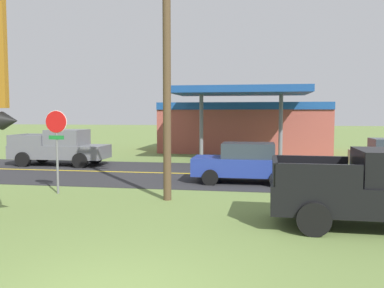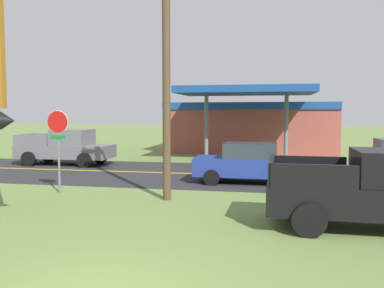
# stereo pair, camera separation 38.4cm
# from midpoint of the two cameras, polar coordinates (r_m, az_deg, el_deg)

# --- Properties ---
(road_asphalt) EXTENTS (140.00, 8.00, 0.02)m
(road_asphalt) POSITION_cam_midpoint_polar(r_m,az_deg,el_deg) (19.03, 3.48, -4.26)
(road_asphalt) COLOR #2B2B2D
(road_asphalt) RESTS_ON ground
(road_centre_line) EXTENTS (126.00, 0.20, 0.01)m
(road_centre_line) POSITION_cam_midpoint_polar(r_m,az_deg,el_deg) (19.03, 3.48, -4.22)
(road_centre_line) COLOR gold
(road_centre_line) RESTS_ON road_asphalt
(stop_sign) EXTENTS (0.80, 0.08, 2.95)m
(stop_sign) POSITION_cam_midpoint_polar(r_m,az_deg,el_deg) (15.15, -17.53, 1.01)
(stop_sign) COLOR slate
(stop_sign) RESTS_ON ground
(utility_pole) EXTENTS (1.76, 0.26, 9.06)m
(utility_pole) POSITION_cam_midpoint_polar(r_m,az_deg,el_deg) (13.43, -2.78, 12.73)
(utility_pole) COLOR brown
(utility_pole) RESTS_ON ground
(gas_station) EXTENTS (12.00, 11.50, 4.40)m
(gas_station) POSITION_cam_midpoint_polar(r_m,az_deg,el_deg) (30.55, 8.51, 2.58)
(gas_station) COLOR #A84C42
(gas_station) RESTS_ON ground
(pickup_black_parked_on_lawn) EXTENTS (5.24, 2.33, 1.96)m
(pickup_black_parked_on_lawn) POSITION_cam_midpoint_polar(r_m,az_deg,el_deg) (11.07, 25.49, -5.92)
(pickup_black_parked_on_lawn) COLOR black
(pickup_black_parked_on_lawn) RESTS_ON ground
(pickup_grey_on_road) EXTENTS (5.20, 2.24, 1.96)m
(pickup_grey_on_road) POSITION_cam_midpoint_polar(r_m,az_deg,el_deg) (23.43, -16.71, -0.47)
(pickup_grey_on_road) COLOR slate
(pickup_grey_on_road) RESTS_ON ground
(car_blue_mid_lane) EXTENTS (4.20, 2.00, 1.64)m
(car_blue_mid_lane) POSITION_cam_midpoint_polar(r_m,az_deg,el_deg) (16.80, 8.40, -2.62)
(car_blue_mid_lane) COLOR #233893
(car_blue_mid_lane) RESTS_ON ground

